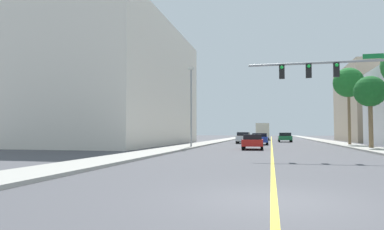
{
  "coord_description": "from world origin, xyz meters",
  "views": [
    {
      "loc": [
        -0.05,
        -8.03,
        1.55
      ],
      "look_at": [
        -7.65,
        24.97,
        3.21
      ],
      "focal_mm": 32.13,
      "sensor_mm": 36.0,
      "label": 1
    }
  ],
  "objects_px": {
    "palm_mid": "(370,92)",
    "car_red": "(253,142)",
    "palm_far": "(348,83)",
    "car_green": "(285,137)",
    "street_lamp": "(191,102)",
    "car_black": "(244,137)",
    "traffic_signal_mast": "(350,80)",
    "delivery_truck": "(263,131)",
    "car_blue": "(260,139)",
    "car_white": "(243,138)"
  },
  "relations": [
    {
      "from": "palm_mid",
      "to": "car_red",
      "type": "distance_m",
      "value": 11.37
    },
    {
      "from": "palm_far",
      "to": "car_red",
      "type": "distance_m",
      "value": 15.95
    },
    {
      "from": "car_green",
      "to": "street_lamp",
      "type": "bearing_deg",
      "value": -113.61
    },
    {
      "from": "car_green",
      "to": "car_black",
      "type": "xyz_separation_m",
      "value": [
        -6.09,
        -0.49,
        0.02
      ]
    },
    {
      "from": "palm_far",
      "to": "car_black",
      "type": "xyz_separation_m",
      "value": [
        -12.58,
        12.4,
        -6.28
      ]
    },
    {
      "from": "traffic_signal_mast",
      "to": "car_green",
      "type": "relative_size",
      "value": 2.03
    },
    {
      "from": "traffic_signal_mast",
      "to": "car_green",
      "type": "distance_m",
      "value": 33.41
    },
    {
      "from": "car_green",
      "to": "car_black",
      "type": "distance_m",
      "value": 6.11
    },
    {
      "from": "traffic_signal_mast",
      "to": "palm_far",
      "type": "distance_m",
      "value": 20.77
    },
    {
      "from": "palm_mid",
      "to": "car_green",
      "type": "bearing_deg",
      "value": 107.33
    },
    {
      "from": "palm_far",
      "to": "delivery_truck",
      "type": "height_order",
      "value": "palm_far"
    },
    {
      "from": "delivery_truck",
      "to": "palm_mid",
      "type": "bearing_deg",
      "value": -73.7
    },
    {
      "from": "palm_mid",
      "to": "palm_far",
      "type": "distance_m",
      "value": 8.4
    },
    {
      "from": "palm_far",
      "to": "car_green",
      "type": "bearing_deg",
      "value": 116.74
    },
    {
      "from": "traffic_signal_mast",
      "to": "car_green",
      "type": "xyz_separation_m",
      "value": [
        -2.4,
        33.11,
        -3.8
      ]
    },
    {
      "from": "car_red",
      "to": "delivery_truck",
      "type": "height_order",
      "value": "delivery_truck"
    },
    {
      "from": "car_green",
      "to": "car_red",
      "type": "height_order",
      "value": "car_green"
    },
    {
      "from": "traffic_signal_mast",
      "to": "car_blue",
      "type": "xyz_separation_m",
      "value": [
        -5.78,
        21.13,
        -3.8
      ]
    },
    {
      "from": "traffic_signal_mast",
      "to": "car_white",
      "type": "height_order",
      "value": "traffic_signal_mast"
    },
    {
      "from": "car_green",
      "to": "delivery_truck",
      "type": "relative_size",
      "value": 0.51
    },
    {
      "from": "car_blue",
      "to": "car_red",
      "type": "bearing_deg",
      "value": -91.0
    },
    {
      "from": "car_black",
      "to": "car_blue",
      "type": "bearing_deg",
      "value": -76.26
    },
    {
      "from": "car_green",
      "to": "car_black",
      "type": "relative_size",
      "value": 1.06
    },
    {
      "from": "car_red",
      "to": "palm_mid",
      "type": "bearing_deg",
      "value": 11.39
    },
    {
      "from": "car_white",
      "to": "car_black",
      "type": "xyz_separation_m",
      "value": [
        -0.39,
        7.22,
        -0.01
      ]
    },
    {
      "from": "traffic_signal_mast",
      "to": "car_white",
      "type": "distance_m",
      "value": 26.92
    },
    {
      "from": "car_blue",
      "to": "car_green",
      "type": "bearing_deg",
      "value": 74.61
    },
    {
      "from": "palm_far",
      "to": "car_green",
      "type": "relative_size",
      "value": 1.97
    },
    {
      "from": "traffic_signal_mast",
      "to": "palm_mid",
      "type": "distance_m",
      "value": 12.76
    },
    {
      "from": "palm_mid",
      "to": "car_blue",
      "type": "xyz_separation_m",
      "value": [
        -9.95,
        9.08,
        -4.33
      ]
    },
    {
      "from": "palm_far",
      "to": "car_black",
      "type": "distance_m",
      "value": 18.75
    },
    {
      "from": "car_white",
      "to": "car_black",
      "type": "bearing_deg",
      "value": 92.32
    },
    {
      "from": "traffic_signal_mast",
      "to": "car_white",
      "type": "bearing_deg",
      "value": 107.7
    },
    {
      "from": "delivery_truck",
      "to": "car_black",
      "type": "bearing_deg",
      "value": -100.44
    },
    {
      "from": "street_lamp",
      "to": "delivery_truck",
      "type": "bearing_deg",
      "value": 80.5
    },
    {
      "from": "palm_mid",
      "to": "palm_far",
      "type": "xyz_separation_m",
      "value": [
        -0.08,
        8.17,
        1.97
      ]
    },
    {
      "from": "traffic_signal_mast",
      "to": "street_lamp",
      "type": "distance_m",
      "value": 16.17
    },
    {
      "from": "car_green",
      "to": "car_red",
      "type": "xyz_separation_m",
      "value": [
        -3.65,
        -23.44,
        -0.05
      ]
    },
    {
      "from": "car_red",
      "to": "street_lamp",
      "type": "bearing_deg",
      "value": 166.26
    },
    {
      "from": "palm_far",
      "to": "car_white",
      "type": "xyz_separation_m",
      "value": [
        -12.2,
        5.18,
        -6.26
      ]
    },
    {
      "from": "traffic_signal_mast",
      "to": "car_red",
      "type": "relative_size",
      "value": 2.29
    },
    {
      "from": "street_lamp",
      "to": "car_blue",
      "type": "height_order",
      "value": "street_lamp"
    },
    {
      "from": "street_lamp",
      "to": "car_blue",
      "type": "xyz_separation_m",
      "value": [
        6.15,
        10.21,
        -3.65
      ]
    },
    {
      "from": "car_green",
      "to": "traffic_signal_mast",
      "type": "bearing_deg",
      "value": -86.23
    },
    {
      "from": "palm_mid",
      "to": "car_blue",
      "type": "distance_m",
      "value": 14.15
    },
    {
      "from": "car_blue",
      "to": "car_white",
      "type": "xyz_separation_m",
      "value": [
        -2.32,
        4.26,
        0.04
      ]
    },
    {
      "from": "street_lamp",
      "to": "car_green",
      "type": "distance_m",
      "value": 24.42
    },
    {
      "from": "car_green",
      "to": "car_black",
      "type": "height_order",
      "value": "car_black"
    },
    {
      "from": "street_lamp",
      "to": "car_blue",
      "type": "distance_m",
      "value": 12.47
    },
    {
      "from": "palm_far",
      "to": "car_white",
      "type": "bearing_deg",
      "value": 157.0
    }
  ]
}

